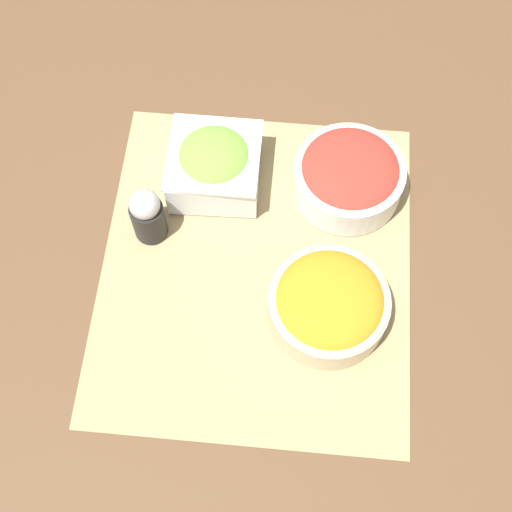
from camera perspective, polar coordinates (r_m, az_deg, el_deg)
ground_plane at (r=0.96m, az=-0.00°, el=-0.88°), size 3.00×3.00×0.00m
placemat at (r=0.96m, az=-0.00°, el=-0.83°), size 0.48×0.41×0.00m
lettuce_bowl at (r=0.99m, az=-3.34°, el=7.36°), size 0.13×0.13×0.08m
tomato_bowl at (r=0.99m, az=7.46°, el=6.42°), size 0.15×0.15×0.07m
carrot_bowl at (r=0.90m, az=5.86°, el=-3.80°), size 0.15×0.15×0.07m
pepper_shaker at (r=0.95m, az=-8.70°, el=3.30°), size 0.05×0.05×0.09m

